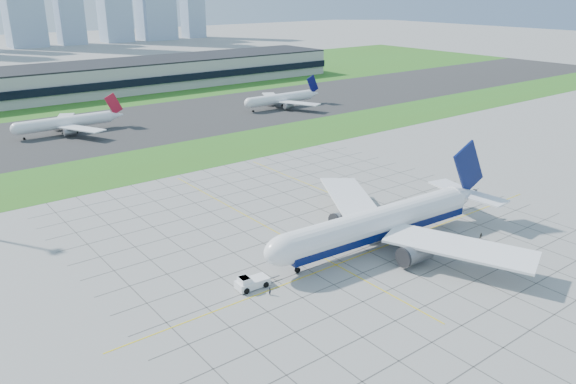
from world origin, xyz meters
The scene contains 12 objects.
ground centered at (0.00, 0.00, 0.00)m, with size 1400.00×1400.00×0.00m, color #969691.
grass_median centered at (0.00, 90.00, 0.02)m, with size 700.00×35.00×0.04m, color #36671D.
asphalt_taxiway centered at (0.00, 145.00, 0.03)m, with size 700.00×75.00×0.04m, color #383838.
grass_far centered at (0.00, 255.00, 0.02)m, with size 700.00×145.00×0.04m, color #36671D.
apron_markings centered at (0.43, 11.09, 0.02)m, with size 120.00×130.00×0.03m.
terminal centered at (40.00, 229.87, 7.89)m, with size 260.00×43.00×15.80m.
airliner centered at (3.88, -1.07, 5.58)m, with size 64.81×65.53×20.39m.
pushback_tug centered at (-29.57, 0.98, 1.18)m, with size 9.62×3.69×2.66m.
crew_near centered at (-28.21, -3.45, 0.83)m, with size 0.60×0.40×1.66m, color black.
crew_far centered at (25.23, -13.02, 0.78)m, with size 0.76×0.59×1.56m, color black.
distant_jet_1 centered at (-18.52, 147.38, 4.49)m, with size 42.04×42.66×14.08m.
distant_jet_2 centered at (79.40, 135.70, 4.49)m, with size 41.87×42.66×14.08m.
Camera 1 is at (-82.41, -79.40, 54.94)m, focal length 35.00 mm.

